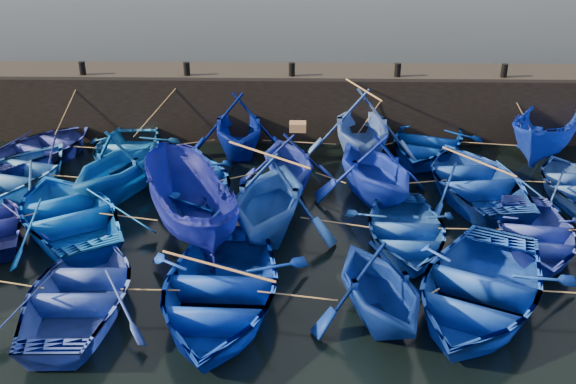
{
  "coord_description": "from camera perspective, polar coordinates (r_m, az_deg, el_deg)",
  "views": [
    {
      "loc": [
        0.4,
        -14.38,
        8.82
      ],
      "look_at": [
        0.0,
        3.2,
        0.7
      ],
      "focal_mm": 40.0,
      "sensor_mm": 36.0,
      "label": 1
    }
  ],
  "objects": [
    {
      "name": "boat_4",
      "position": [
        24.45,
        12.21,
        4.44
      ],
      "size": [
        5.45,
        6.33,
        1.1
      ],
      "primitive_type": "imported",
      "rotation": [
        0.0,
        0.0,
        -0.36
      ],
      "color": "navy",
      "rests_on": "ground"
    },
    {
      "name": "boat_17",
      "position": [
        17.94,
        10.39,
        -3.39
      ],
      "size": [
        3.42,
        4.67,
        0.95
      ],
      "primitive_type": "imported",
      "rotation": [
        0.0,
        0.0,
        -0.04
      ],
      "color": "navy",
      "rests_on": "ground"
    },
    {
      "name": "boat_7",
      "position": [
        21.14,
        -14.81,
        2.54
      ],
      "size": [
        5.0,
        5.31,
        2.22
      ],
      "primitive_type": "imported",
      "rotation": [
        0.0,
        0.0,
        2.74
      ],
      "color": "#074A9B",
      "rests_on": "ground"
    },
    {
      "name": "bollard_2",
      "position": [
        24.71,
        0.34,
        10.85
      ],
      "size": [
        0.24,
        0.24,
        0.5
      ],
      "primitive_type": "cylinder",
      "color": "black",
      "rests_on": "quay_top"
    },
    {
      "name": "boat_9",
      "position": [
        20.97,
        0.03,
        2.89
      ],
      "size": [
        3.96,
        4.37,
        2.0
      ],
      "primitive_type": "imported",
      "rotation": [
        0.0,
        0.0,
        3.34
      ],
      "color": "#172999",
      "rests_on": "ground"
    },
    {
      "name": "boat_21",
      "position": [
        15.8,
        -17.81,
        -8.31
      ],
      "size": [
        3.68,
        5.03,
        1.02
      ],
      "primitive_type": "imported",
      "rotation": [
        0.0,
        0.0,
        3.18
      ],
      "color": "#213997",
      "rests_on": "ground"
    },
    {
      "name": "quay_wall",
      "position": [
        26.01,
        0.37,
        7.87
      ],
      "size": [
        26.0,
        2.5,
        2.5
      ],
      "primitive_type": "cube",
      "color": "black",
      "rests_on": "ground"
    },
    {
      "name": "boat_3",
      "position": [
        23.48,
        6.55,
        5.92
      ],
      "size": [
        4.37,
        5.03,
        2.59
      ],
      "primitive_type": "imported",
      "rotation": [
        0.0,
        0.0,
        -0.03
      ],
      "color": "blue",
      "rests_on": "ground"
    },
    {
      "name": "boat_24",
      "position": [
        15.64,
        16.58,
        -8.13
      ],
      "size": [
        6.21,
        6.94,
        1.19
      ],
      "primitive_type": "imported",
      "rotation": [
        0.0,
        0.0,
        -0.46
      ],
      "color": "#0A32A0",
      "rests_on": "ground"
    },
    {
      "name": "mooring_ropes",
      "position": [
        20.92,
        0.5,
        2.46
      ],
      "size": [
        18.31,
        11.82,
        2.1
      ],
      "color": "tan",
      "rests_on": "ground"
    },
    {
      "name": "bollard_4",
      "position": [
        25.85,
        18.67,
        10.2
      ],
      "size": [
        0.24,
        0.24,
        0.5
      ],
      "primitive_type": "cylinder",
      "color": "black",
      "rests_on": "quay_top"
    },
    {
      "name": "boat_16",
      "position": [
        17.91,
        -1.74,
        -0.36
      ],
      "size": [
        4.65,
        5.18,
        2.43
      ],
      "primitive_type": "imported",
      "rotation": [
        0.0,
        0.0,
        -0.16
      ],
      "color": "#1846B0",
      "rests_on": "ground"
    },
    {
      "name": "boat_0",
      "position": [
        25.08,
        -20.9,
        3.75
      ],
      "size": [
        5.24,
        5.91,
        1.02
      ],
      "primitive_type": "imported",
      "rotation": [
        0.0,
        0.0,
        2.71
      ],
      "color": "navy",
      "rests_on": "ground"
    },
    {
      "name": "quay_top",
      "position": [
        25.66,
        0.38,
        10.67
      ],
      "size": [
        26.0,
        2.5,
        0.12
      ],
      "primitive_type": "cube",
      "color": "black",
      "rests_on": "quay_wall"
    },
    {
      "name": "bollard_3",
      "position": [
        24.97,
        9.72,
        10.65
      ],
      "size": [
        0.24,
        0.24,
        0.5
      ],
      "primitive_type": "cylinder",
      "color": "black",
      "rests_on": "quay_top"
    },
    {
      "name": "boat_1",
      "position": [
        23.95,
        -14.25,
        3.69
      ],
      "size": [
        3.67,
        5.01,
        1.01
      ],
      "primitive_type": "imported",
      "rotation": [
        0.0,
        0.0,
        0.04
      ],
      "color": "#1456A9",
      "rests_on": "ground"
    },
    {
      "name": "bollard_1",
      "position": [
        25.1,
        -8.99,
        10.77
      ],
      "size": [
        0.24,
        0.24,
        0.5
      ],
      "primitive_type": "cylinder",
      "color": "black",
      "rests_on": "quay_top"
    },
    {
      "name": "loose_oars",
      "position": [
        18.8,
        4.99,
        3.0
      ],
      "size": [
        9.73,
        11.79,
        1.47
      ],
      "color": "#99724C",
      "rests_on": "ground"
    },
    {
      "name": "boat_5",
      "position": [
        25.08,
        21.95,
        4.79
      ],
      "size": [
        4.36,
        5.46,
        2.01
      ],
      "primitive_type": "imported",
      "rotation": [
        0.0,
        0.0,
        -0.54
      ],
      "color": "#0B28AE",
      "rests_on": "ground"
    },
    {
      "name": "boat_10",
      "position": [
        20.27,
        7.78,
        2.3
      ],
      "size": [
        5.04,
        5.4,
        2.29
      ],
      "primitive_type": "imported",
      "rotation": [
        0.0,
        0.0,
        3.5
      ],
      "color": "#0D26BE",
      "rests_on": "ground"
    },
    {
      "name": "wooden_crate",
      "position": [
        20.57,
        0.87,
        5.83
      ],
      "size": [
        0.53,
        0.45,
        0.28
      ],
      "primitive_type": "cube",
      "color": "olive",
      "rests_on": "boat_9"
    },
    {
      "name": "boat_18",
      "position": [
        18.82,
        21.13,
        -3.41
      ],
      "size": [
        3.76,
        4.83,
        0.92
      ],
      "primitive_type": "imported",
      "rotation": [
        0.0,
        0.0,
        -0.14
      ],
      "color": "#21339E",
      "rests_on": "ground"
    },
    {
      "name": "boat_23",
      "position": [
        14.53,
        8.11,
        -8.18
      ],
      "size": [
        4.12,
        4.46,
        1.95
      ],
      "primitive_type": "imported",
      "rotation": [
        0.0,
        0.0,
        0.29
      ],
      "color": "navy",
      "rests_on": "ground"
    },
    {
      "name": "boat_2",
      "position": [
        23.89,
        -4.46,
        6.0
      ],
      "size": [
        4.21,
        4.75,
        2.31
      ],
      "primitive_type": "imported",
      "rotation": [
        0.0,
        0.0,
        0.1
      ],
      "color": "#001083",
      "rests_on": "ground"
    },
    {
      "name": "boat_8",
      "position": [
        20.74,
        -8.69,
        0.96
      ],
      "size": [
        5.4,
        6.22,
        1.08
      ],
      "primitive_type": "imported",
      "rotation": [
        0.0,
        0.0,
        0.38
      ],
      "color": "#07359E",
      "rests_on": "ground"
    },
    {
      "name": "bollard_0",
      "position": [
        26.1,
        -17.82,
        10.44
      ],
      "size": [
        0.24,
        0.24,
        0.5
      ],
      "primitive_type": "cylinder",
      "color": "black",
      "rests_on": "quay_top"
    },
    {
      "name": "boat_15",
      "position": [
        18.0,
        -8.84,
        -1.17
      ],
      "size": [
        4.02,
        5.69,
        2.06
      ],
      "primitive_type": "imported",
      "rotation": [
        0.0,
        0.0,
        3.56
      ],
      "color": "navy",
      "rests_on": "ground"
    },
    {
      "name": "boat_11",
      "position": [
        21.39,
        16.33,
        1.1
      ],
      "size": [
        4.79,
        6.16,
        1.18
      ],
      "primitive_type": "imported",
      "rotation": [
        0.0,
        0.0,
        3.28
      ],
      "color": "navy",
      "rests_on": "ground"
    },
    {
      "name": "boat_22",
      "position": [
        15.02,
        -6.2,
        -8.59
      ],
      "size": [
        4.27,
        5.85,
        1.19
      ],
      "primitive_type": "imported",
      "rotation": [
        0.0,
        0.0,
        -0.03
      ],
      "color": "#0529A6",
      "rests_on": "ground"
    },
    {
      "name": "ground",
      "position": [
        16.88,
        -0.25,
        -6.73
      ],
      "size": [
        120.0,
        120.0,
        0.0
      ],
      "primitive_type": "plane",
      "color": "black",
      "rests_on": "ground"
    },
    {
      "name": "boat_14",
      "position": [
        19.48,
        -18.96,
        -1.72
      ],
      "size": [
        6.3,
        6.77,
        1.14
      ],
      "primitive_type": "imported",
      "rotation": [
        0.0,
        0.0,
        3.71
      ],
      "color": "blue",
      "rests_on": "ground"
    },
    {
      "name": "boat_6",
      "position": [
        22.83,
        -23.07,
        1.47
      ],
      "size": [
        5.1,
        6.14,
        1.1
      ],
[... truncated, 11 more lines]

